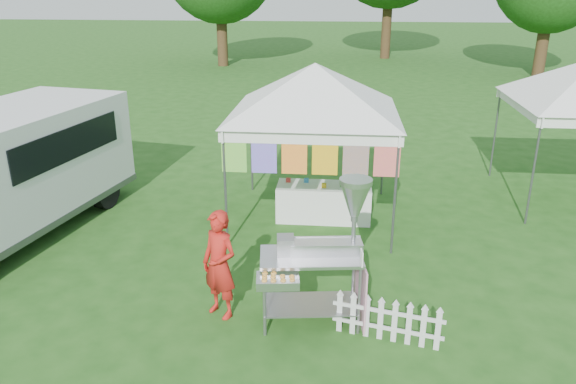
# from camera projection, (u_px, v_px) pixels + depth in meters

# --- Properties ---
(ground) EXTENTS (120.00, 120.00, 0.00)m
(ground) POSITION_uv_depth(u_px,v_px,m) (299.00, 316.00, 7.80)
(ground) COLOR #1F4D16
(ground) RESTS_ON ground
(canopy_main) EXTENTS (4.24, 4.24, 3.45)m
(canopy_main) POSITION_uv_depth(u_px,v_px,m) (315.00, 64.00, 10.00)
(canopy_main) COLOR #59595E
(canopy_main) RESTS_ON ground
(donut_cart) EXTENTS (1.48, 1.17, 2.05)m
(donut_cart) POSITION_uv_depth(u_px,v_px,m) (328.00, 242.00, 7.25)
(donut_cart) COLOR gray
(donut_cart) RESTS_ON ground
(vendor) EXTENTS (0.67, 0.61, 1.54)m
(vendor) POSITION_uv_depth(u_px,v_px,m) (219.00, 265.00, 7.59)
(vendor) COLOR red
(vendor) RESTS_ON ground
(cargo_van) EXTENTS (3.12, 5.67, 2.23)m
(cargo_van) POSITION_uv_depth(u_px,v_px,m) (3.00, 171.00, 9.96)
(cargo_van) COLOR silver
(cargo_van) RESTS_ON ground
(picket_fence) EXTENTS (1.41, 0.36, 0.56)m
(picket_fence) POSITION_uv_depth(u_px,v_px,m) (387.00, 321.00, 7.18)
(picket_fence) COLOR silver
(picket_fence) RESTS_ON ground
(display_table) EXTENTS (1.80, 0.70, 0.70)m
(display_table) POSITION_uv_depth(u_px,v_px,m) (324.00, 202.00, 10.87)
(display_table) COLOR white
(display_table) RESTS_ON ground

